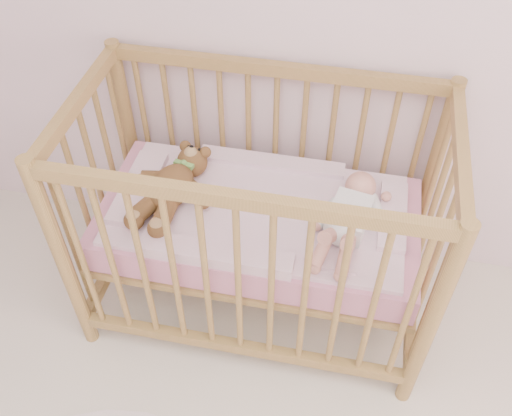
# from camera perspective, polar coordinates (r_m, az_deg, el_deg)

# --- Properties ---
(crib) EXTENTS (1.36, 0.76, 1.00)m
(crib) POSITION_cam_1_polar(r_m,az_deg,el_deg) (2.22, 0.26, -1.25)
(crib) COLOR #B0894A
(crib) RESTS_ON floor
(mattress) EXTENTS (1.22, 0.62, 0.13)m
(mattress) POSITION_cam_1_polar(r_m,az_deg,el_deg) (2.23, 0.26, -1.51)
(mattress) COLOR pink
(mattress) RESTS_ON crib
(blanket) EXTENTS (1.10, 0.58, 0.06)m
(blanket) POSITION_cam_1_polar(r_m,az_deg,el_deg) (2.17, 0.27, -0.17)
(blanket) COLOR #F8AACC
(blanket) RESTS_ON mattress
(baby) EXTENTS (0.35, 0.56, 0.13)m
(baby) POSITION_cam_1_polar(r_m,az_deg,el_deg) (2.08, 9.33, -0.48)
(baby) COLOR white
(baby) RESTS_ON blanket
(teddy_bear) EXTENTS (0.44, 0.55, 0.13)m
(teddy_bear) POSITION_cam_1_polar(r_m,az_deg,el_deg) (2.17, -8.50, 2.29)
(teddy_bear) COLOR brown
(teddy_bear) RESTS_ON blanket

